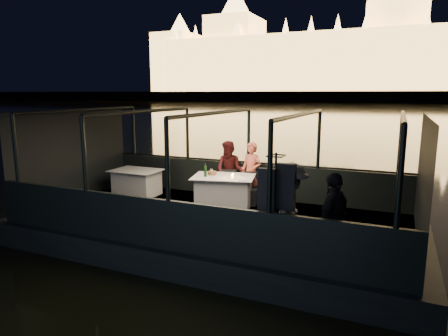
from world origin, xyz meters
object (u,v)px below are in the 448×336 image
at_px(person_woman_coral, 251,173).
at_px(wine_bottle, 205,170).
at_px(dining_table_central, 224,192).
at_px(passenger_stripe, 291,206).
at_px(chair_port_left, 227,185).
at_px(coat_stand, 275,207).
at_px(dining_table_aft, 137,181).
at_px(person_man_maroon, 229,171).
at_px(chair_port_right, 249,187).
at_px(passenger_dark, 334,213).

distance_m(person_woman_coral, wine_bottle, 1.25).
distance_m(dining_table_central, passenger_stripe, 3.10).
bearing_deg(dining_table_central, chair_port_left, 103.85).
xyz_separation_m(chair_port_left, coat_stand, (2.10, -2.95, 0.45)).
bearing_deg(chair_port_left, dining_table_central, -99.66).
relative_size(dining_table_central, dining_table_aft, 1.12).
height_order(person_man_maroon, wine_bottle, person_man_maroon).
height_order(chair_port_left, coat_stand, coat_stand).
relative_size(dining_table_central, person_woman_coral, 0.95).
xyz_separation_m(chair_port_right, passenger_dark, (2.41, -2.78, 0.40)).
bearing_deg(dining_table_central, chair_port_right, 45.17).
xyz_separation_m(dining_table_aft, passenger_dark, (5.52, -2.47, 0.47)).
relative_size(chair_port_left, wine_bottle, 2.59).
height_order(chair_port_left, chair_port_right, chair_port_left).
bearing_deg(dining_table_aft, coat_stand, -30.04).
distance_m(dining_table_central, coat_stand, 3.24).
distance_m(coat_stand, wine_bottle, 3.30).
distance_m(chair_port_right, person_man_maroon, 0.74).
bearing_deg(passenger_stripe, chair_port_left, 34.63).
distance_m(person_man_maroon, passenger_dark, 4.29).
relative_size(coat_stand, wine_bottle, 5.81).
distance_m(chair_port_right, wine_bottle, 1.19).
relative_size(chair_port_left, person_man_maroon, 0.53).
xyz_separation_m(person_woman_coral, passenger_stripe, (1.73, -2.89, 0.10)).
xyz_separation_m(chair_port_left, person_woman_coral, (0.55, 0.27, 0.30)).
bearing_deg(chair_port_right, coat_stand, -72.08).
relative_size(chair_port_right, passenger_stripe, 0.50).
relative_size(dining_table_central, chair_port_right, 1.83).
distance_m(chair_port_left, person_woman_coral, 0.68).
relative_size(person_man_maroon, wine_bottle, 4.93).
bearing_deg(dining_table_aft, person_woman_coral, 10.15).
height_order(person_woman_coral, passenger_stripe, passenger_stripe).
relative_size(dining_table_central, passenger_stripe, 0.91).
height_order(chair_port_left, person_man_maroon, person_man_maroon).
distance_m(person_man_maroon, passenger_stripe, 3.71).
distance_m(chair_port_left, passenger_dark, 4.09).
relative_size(chair_port_right, passenger_dark, 0.52).
height_order(passenger_stripe, wine_bottle, passenger_stripe).
height_order(chair_port_right, passenger_stripe, passenger_stripe).
bearing_deg(wine_bottle, person_man_maroon, 76.01).
relative_size(dining_table_aft, coat_stand, 0.72).
bearing_deg(wine_bottle, person_woman_coral, 48.25).
height_order(coat_stand, person_woman_coral, coat_stand).
xyz_separation_m(person_man_maroon, passenger_dark, (3.04, -3.02, 0.10)).
distance_m(passenger_stripe, wine_bottle, 3.22).
xyz_separation_m(chair_port_right, person_woman_coral, (-0.04, 0.24, 0.30)).
bearing_deg(chair_port_right, dining_table_aft, 176.73).
xyz_separation_m(coat_stand, person_woman_coral, (-1.55, 3.22, -0.15)).
height_order(chair_port_right, wine_bottle, wine_bottle).
bearing_deg(passenger_dark, chair_port_right, -120.80).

